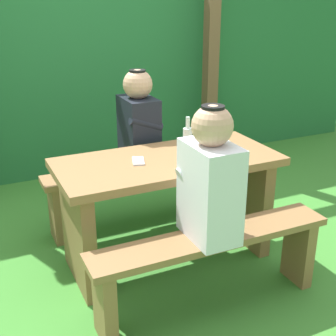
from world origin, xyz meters
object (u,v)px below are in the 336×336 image
object	(u,v)px
bench_far	(136,183)
drinking_glass	(209,146)
person_black_coat	(139,123)
bottle_right	(188,138)
person_white_shirt	(210,179)
picnic_table	(168,192)
bottle_left	(203,135)
bench_near	(212,256)
cell_phone	(138,161)

from	to	relation	value
bench_far	drinking_glass	xyz separation A→B (m)	(0.28, -0.59, 0.44)
person_black_coat	bottle_right	distance (m)	0.51
bench_far	bottle_right	xyz separation A→B (m)	(0.18, -0.49, 0.47)
bench_far	person_white_shirt	bearing A→B (deg)	-91.29
picnic_table	bottle_right	distance (m)	0.37
person_black_coat	bottle_left	xyz separation A→B (m)	(0.26, -0.49, 0.02)
bench_near	cell_phone	distance (m)	0.73
person_black_coat	cell_phone	distance (m)	0.59
picnic_table	drinking_glass	xyz separation A→B (m)	(0.28, -0.02, 0.28)
bottle_right	bottle_left	bearing A→B (deg)	-3.06
bench_far	bottle_right	bearing A→B (deg)	-70.30
bench_far	bottle_right	distance (m)	0.70
bench_near	bench_far	size ratio (longest dim) A/B	1.00
bottle_left	person_white_shirt	bearing A→B (deg)	-116.07
person_white_shirt	bench_near	bearing A→B (deg)	-7.44
picnic_table	bottle_left	xyz separation A→B (m)	(0.29, 0.07, 0.32)
person_white_shirt	bottle_left	distance (m)	0.71
bench_near	person_white_shirt	size ratio (longest dim) A/B	1.95
bench_far	cell_phone	world-z (taller)	cell_phone
bench_far	cell_phone	xyz separation A→B (m)	(-0.19, -0.55, 0.39)
bottle_right	cell_phone	distance (m)	0.38
picnic_table	person_black_coat	xyz separation A→B (m)	(0.03, 0.56, 0.31)
bench_far	drinking_glass	distance (m)	0.78
bench_near	bottle_left	bearing A→B (deg)	65.92
picnic_table	bench_near	bearing A→B (deg)	-90.00
bench_near	bottle_left	distance (m)	0.85
picnic_table	person_white_shirt	distance (m)	0.64
drinking_glass	cell_phone	size ratio (longest dim) A/B	0.70
bench_far	bottle_left	bearing A→B (deg)	-60.13
picnic_table	person_black_coat	world-z (taller)	person_black_coat
bench_far	drinking_glass	world-z (taller)	drinking_glass
bench_far	bottle_left	size ratio (longest dim) A/B	6.10
bench_far	cell_phone	distance (m)	0.70
picnic_table	cell_phone	bearing A→B (deg)	173.80
bottle_left	bottle_right	size ratio (longest dim) A/B	1.01
drinking_glass	bench_near	bearing A→B (deg)	-116.91
picnic_table	drinking_glass	size ratio (longest dim) A/B	14.20
drinking_glass	cell_phone	bearing A→B (deg)	174.89
picnic_table	person_white_shirt	xyz separation A→B (m)	(-0.03, -0.56, 0.31)
bench_near	bottle_left	size ratio (longest dim) A/B	6.10
picnic_table	bench_near	xyz separation A→B (m)	(0.00, -0.57, -0.16)
bench_far	person_black_coat	size ratio (longest dim) A/B	1.95
bottle_right	person_black_coat	bearing A→B (deg)	106.68
person_black_coat	bottle_right	size ratio (longest dim) A/B	3.16
person_black_coat	bottle_right	bearing A→B (deg)	-73.32
bench_near	bottle_right	xyz separation A→B (m)	(0.18, 0.64, 0.47)
bench_near	drinking_glass	xyz separation A→B (m)	(0.28, 0.55, 0.44)
picnic_table	person_white_shirt	world-z (taller)	person_white_shirt
person_white_shirt	drinking_glass	xyz separation A→B (m)	(0.30, 0.54, -0.03)
bottle_left	bench_near	bearing A→B (deg)	-114.08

